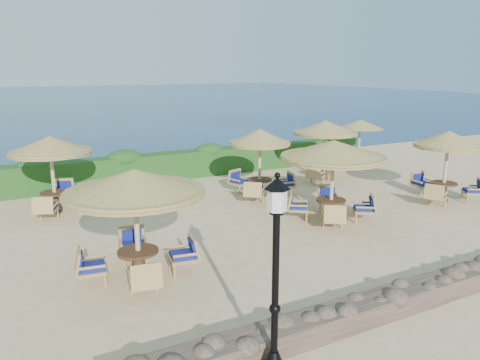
{
  "coord_description": "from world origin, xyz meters",
  "views": [
    {
      "loc": [
        -8.42,
        -12.39,
        4.86
      ],
      "look_at": [
        -1.38,
        0.73,
        1.3
      ],
      "focal_mm": 35.0,
      "sensor_mm": 36.0,
      "label": 1
    }
  ],
  "objects_px": {
    "extra_parasol": "(360,124)",
    "cafe_set_4": "(260,151)",
    "cafe_set_2": "(447,153)",
    "cafe_set_3": "(51,155)",
    "cafe_set_5": "(325,135)",
    "cafe_set_0": "(135,200)",
    "lamp_post": "(275,288)",
    "cafe_set_1": "(333,162)"
  },
  "relations": [
    {
      "from": "cafe_set_4",
      "to": "cafe_set_5",
      "type": "distance_m",
      "value": 4.16
    },
    {
      "from": "extra_parasol",
      "to": "cafe_set_1",
      "type": "relative_size",
      "value": 0.7
    },
    {
      "from": "extra_parasol",
      "to": "cafe_set_4",
      "type": "height_order",
      "value": "cafe_set_4"
    },
    {
      "from": "cafe_set_3",
      "to": "cafe_set_4",
      "type": "distance_m",
      "value": 7.43
    },
    {
      "from": "cafe_set_4",
      "to": "cafe_set_2",
      "type": "bearing_deg",
      "value": -33.17
    },
    {
      "from": "cafe_set_3",
      "to": "cafe_set_4",
      "type": "height_order",
      "value": "same"
    },
    {
      "from": "cafe_set_2",
      "to": "cafe_set_4",
      "type": "bearing_deg",
      "value": 146.83
    },
    {
      "from": "cafe_set_1",
      "to": "cafe_set_3",
      "type": "height_order",
      "value": "same"
    },
    {
      "from": "cafe_set_2",
      "to": "cafe_set_4",
      "type": "xyz_separation_m",
      "value": [
        -5.78,
        3.78,
        -0.03
      ]
    },
    {
      "from": "cafe_set_1",
      "to": "cafe_set_0",
      "type": "bearing_deg",
      "value": -169.11
    },
    {
      "from": "cafe_set_2",
      "to": "cafe_set_5",
      "type": "height_order",
      "value": "same"
    },
    {
      "from": "extra_parasol",
      "to": "cafe_set_2",
      "type": "relative_size",
      "value": 0.87
    },
    {
      "from": "cafe_set_0",
      "to": "cafe_set_2",
      "type": "xyz_separation_m",
      "value": [
        11.99,
        1.13,
        -0.1
      ]
    },
    {
      "from": "lamp_post",
      "to": "cafe_set_2",
      "type": "relative_size",
      "value": 1.2
    },
    {
      "from": "cafe_set_4",
      "to": "lamp_post",
      "type": "bearing_deg",
      "value": -119.31
    },
    {
      "from": "cafe_set_0",
      "to": "cafe_set_3",
      "type": "bearing_deg",
      "value": 98.93
    },
    {
      "from": "cafe_set_0",
      "to": "cafe_set_4",
      "type": "distance_m",
      "value": 7.92
    },
    {
      "from": "extra_parasol",
      "to": "cafe_set_3",
      "type": "distance_m",
      "value": 14.53
    },
    {
      "from": "cafe_set_2",
      "to": "lamp_post",
      "type": "bearing_deg",
      "value": -152.72
    },
    {
      "from": "extra_parasol",
      "to": "cafe_set_4",
      "type": "distance_m",
      "value": 7.68
    },
    {
      "from": "extra_parasol",
      "to": "cafe_set_0",
      "type": "distance_m",
      "value": 15.37
    },
    {
      "from": "cafe_set_1",
      "to": "cafe_set_3",
      "type": "distance_m",
      "value": 9.43
    },
    {
      "from": "lamp_post",
      "to": "cafe_set_4",
      "type": "bearing_deg",
      "value": 60.69
    },
    {
      "from": "cafe_set_4",
      "to": "cafe_set_0",
      "type": "bearing_deg",
      "value": -141.66
    },
    {
      "from": "cafe_set_1",
      "to": "cafe_set_2",
      "type": "distance_m",
      "value": 5.2
    },
    {
      "from": "lamp_post",
      "to": "cafe_set_2",
      "type": "distance_m",
      "value": 12.52
    },
    {
      "from": "cafe_set_0",
      "to": "cafe_set_3",
      "type": "relative_size",
      "value": 1.14
    },
    {
      "from": "cafe_set_3",
      "to": "cafe_set_5",
      "type": "distance_m",
      "value": 11.26
    },
    {
      "from": "cafe_set_0",
      "to": "cafe_set_1",
      "type": "xyz_separation_m",
      "value": [
        6.8,
        1.31,
        0.03
      ]
    },
    {
      "from": "cafe_set_3",
      "to": "cafe_set_4",
      "type": "xyz_separation_m",
      "value": [
        7.24,
        -1.66,
        -0.2
      ]
    },
    {
      "from": "lamp_post",
      "to": "cafe_set_0",
      "type": "relative_size",
      "value": 1.02
    },
    {
      "from": "lamp_post",
      "to": "cafe_set_0",
      "type": "height_order",
      "value": "lamp_post"
    },
    {
      "from": "cafe_set_3",
      "to": "cafe_set_5",
      "type": "height_order",
      "value": "same"
    },
    {
      "from": "extra_parasol",
      "to": "cafe_set_1",
      "type": "bearing_deg",
      "value": -137.62
    },
    {
      "from": "lamp_post",
      "to": "cafe_set_4",
      "type": "xyz_separation_m",
      "value": [
        5.34,
        9.51,
        0.24
      ]
    },
    {
      "from": "extra_parasol",
      "to": "cafe_set_0",
      "type": "xyz_separation_m",
      "value": [
        -13.47,
        -7.4,
        -0.24
      ]
    },
    {
      "from": "cafe_set_2",
      "to": "cafe_set_5",
      "type": "distance_m",
      "value": 5.22
    },
    {
      "from": "cafe_set_1",
      "to": "cafe_set_3",
      "type": "relative_size",
      "value": 1.2
    },
    {
      "from": "cafe_set_0",
      "to": "cafe_set_2",
      "type": "relative_size",
      "value": 1.18
    },
    {
      "from": "cafe_set_0",
      "to": "cafe_set_1",
      "type": "height_order",
      "value": "same"
    },
    {
      "from": "cafe_set_3",
      "to": "extra_parasol",
      "type": "bearing_deg",
      "value": 3.27
    },
    {
      "from": "cafe_set_5",
      "to": "cafe_set_4",
      "type": "bearing_deg",
      "value": -164.34
    }
  ]
}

